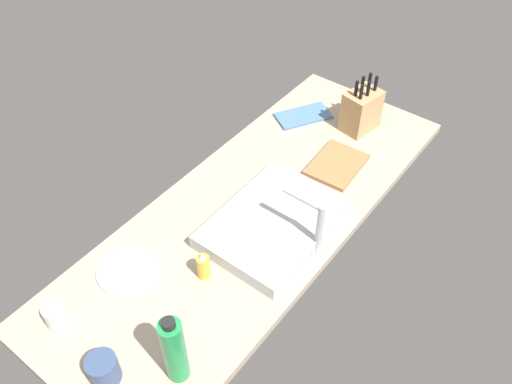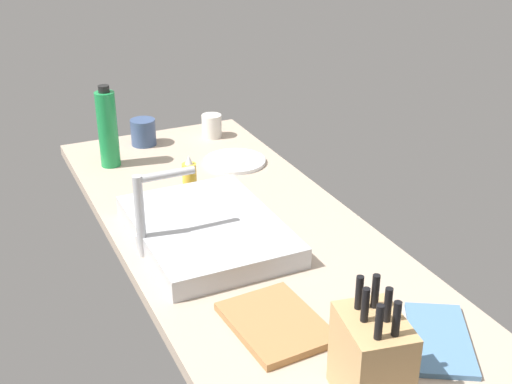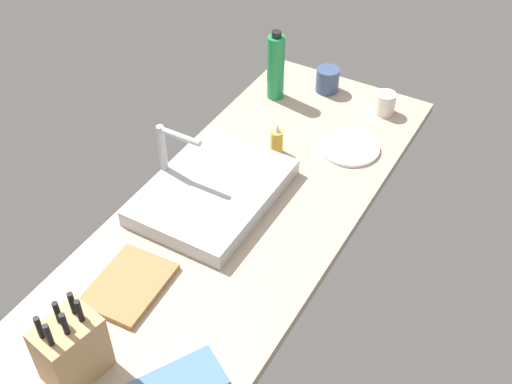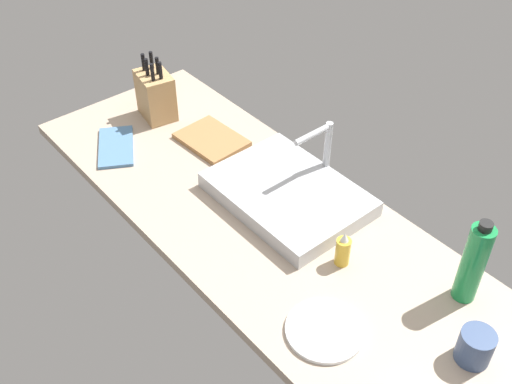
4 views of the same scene
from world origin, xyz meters
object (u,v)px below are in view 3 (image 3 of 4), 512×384
object	(u,v)px
faucet	(168,150)
cutting_board	(129,285)
water_bottle	(276,67)
coffee_mug	(327,80)
soap_bottle	(277,141)
dinner_plate	(350,148)
ceramic_cup	(385,103)
sink_basin	(213,192)
knife_block	(71,349)

from	to	relation	value
faucet	cutting_board	xyz separation A→B (cm)	(-41.37, -15.08, -12.70)
faucet	water_bottle	bearing A→B (deg)	-4.62
water_bottle	coffee_mug	world-z (taller)	water_bottle
soap_bottle	coffee_mug	size ratio (longest dim) A/B	1.26
dinner_plate	ceramic_cup	bearing A→B (deg)	-4.96
cutting_board	coffee_mug	xyz separation A→B (cm)	(115.86, -5.23, 3.76)
sink_basin	cutting_board	size ratio (longest dim) A/B	2.04
cutting_board	coffee_mug	size ratio (longest dim) A/B	2.59
knife_block	soap_bottle	world-z (taller)	knife_block
sink_basin	cutting_board	xyz separation A→B (cm)	(-41.96, 0.56, -1.87)
ceramic_cup	faucet	bearing A→B (deg)	147.69
faucet	water_bottle	xyz separation A→B (cm)	(60.93, -4.93, -0.68)
cutting_board	dinner_plate	distance (cm)	90.93
knife_block	cutting_board	bearing A→B (deg)	22.16
sink_basin	coffee_mug	size ratio (longest dim) A/B	5.27
cutting_board	water_bottle	world-z (taller)	water_bottle
knife_block	dinner_plate	bearing A→B (deg)	-0.46
knife_block	soap_bottle	distance (cm)	99.58
cutting_board	ceramic_cup	world-z (taller)	ceramic_cup
soap_bottle	ceramic_cup	xyz separation A→B (cm)	(40.48, -23.31, -0.79)
faucet	dinner_plate	xyz separation A→B (cm)	(45.20, -42.90, -13.00)
dinner_plate	soap_bottle	bearing A→B (deg)	124.15
knife_block	dinner_plate	world-z (taller)	knife_block
faucet	ceramic_cup	distance (cm)	85.02
faucet	dinner_plate	world-z (taller)	faucet
cutting_board	ceramic_cup	xyz separation A→B (cm)	(112.78, -30.10, 3.29)
cutting_board	dinner_plate	bearing A→B (deg)	-17.82
sink_basin	faucet	xyz separation A→B (cm)	(-0.59, 15.64, 10.83)
soap_bottle	water_bottle	size ratio (longest dim) A/B	0.43
cutting_board	dinner_plate	xyz separation A→B (cm)	(86.57, -27.82, -0.30)
knife_block	dinner_plate	xyz separation A→B (cm)	(113.75, -22.27, -8.69)
faucet	knife_block	bearing A→B (deg)	-163.25
ceramic_cup	sink_basin	bearing A→B (deg)	157.37
water_bottle	ceramic_cup	world-z (taller)	water_bottle
faucet	coffee_mug	distance (cm)	77.73
soap_bottle	dinner_plate	xyz separation A→B (cm)	(14.27, -21.04, -4.38)
cutting_board	dinner_plate	size ratio (longest dim) A/B	1.16
water_bottle	coffee_mug	bearing A→B (deg)	-48.58
sink_basin	water_bottle	bearing A→B (deg)	10.07
soap_bottle	coffee_mug	xyz separation A→B (cm)	(43.56, 1.56, -0.32)
sink_basin	faucet	world-z (taller)	faucet
coffee_mug	sink_basin	bearing A→B (deg)	176.39
faucet	ceramic_cup	xyz separation A→B (cm)	(71.42, -45.17, -9.41)
dinner_plate	faucet	bearing A→B (deg)	136.50
soap_bottle	water_bottle	xyz separation A→B (cm)	(30.00, 16.93, 7.94)
soap_bottle	coffee_mug	bearing A→B (deg)	2.05
soap_bottle	dinner_plate	world-z (taller)	soap_bottle
dinner_plate	coffee_mug	xyz separation A→B (cm)	(29.29, 22.59, 4.06)
cutting_board	soap_bottle	bearing A→B (deg)	-5.36
water_bottle	coffee_mug	xyz separation A→B (cm)	(13.56, -15.37, -8.26)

